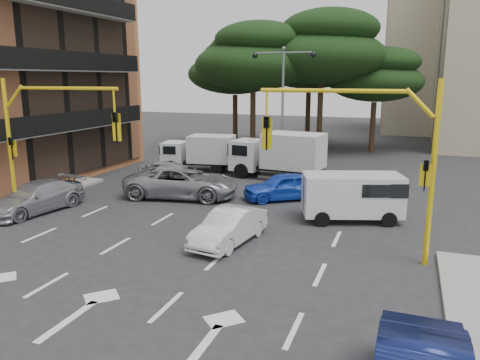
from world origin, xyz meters
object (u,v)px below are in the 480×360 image
object	(u,v)px
street_lamp_center	(283,87)
box_truck_b	(278,155)
car_silver_wagon	(35,197)
van_white	(352,197)
signal_mast_left	(41,129)
box_truck_a	(199,153)
car_silver_cross_a	(182,182)
car_white_hatch	(229,227)
car_silver_cross_b	(171,172)
signal_mast_right	(376,145)
car_blue_compact	(283,186)

from	to	relation	value
street_lamp_center	box_truck_b	distance (m)	4.81
car_silver_wagon	van_white	xyz separation A→B (m)	(13.71, 3.56, 0.35)
signal_mast_left	van_white	size ratio (longest dim) A/B	1.46
street_lamp_center	box_truck_a	xyz separation A→B (m)	(-5.06, -2.03, -4.26)
signal_mast_left	car_silver_cross_a	distance (m)	7.21
car_white_hatch	car_silver_cross_b	world-z (taller)	car_silver_cross_b
signal_mast_right	car_blue_compact	distance (m)	8.69
street_lamp_center	car_silver_wagon	distance (m)	16.34
box_truck_a	box_truck_b	xyz separation A→B (m)	(5.50, -0.56, 0.23)
car_silver_wagon	box_truck_b	world-z (taller)	box_truck_b
street_lamp_center	car_blue_compact	bearing A→B (deg)	-74.56
signal_mast_left	box_truck_a	world-z (taller)	signal_mast_left
car_silver_cross_b	signal_mast_left	bearing A→B (deg)	159.61
car_silver_wagon	car_silver_cross_a	bearing A→B (deg)	51.62
car_white_hatch	car_blue_compact	size ratio (longest dim) A/B	0.97
signal_mast_right	car_silver_cross_b	world-z (taller)	signal_mast_right
car_silver_wagon	van_white	distance (m)	14.17
car_silver_wagon	car_blue_compact	bearing A→B (deg)	39.67
signal_mast_right	car_silver_cross_b	distance (m)	14.62
street_lamp_center	car_blue_compact	size ratio (longest dim) A/B	1.95
car_silver_cross_a	box_truck_b	bearing A→B (deg)	-38.74
signal_mast_right	van_white	bearing A→B (deg)	104.84
car_silver_wagon	box_truck_b	bearing A→B (deg)	61.12
street_lamp_center	box_truck_a	world-z (taller)	street_lamp_center
car_white_hatch	signal_mast_right	bearing A→B (deg)	11.98
car_white_hatch	car_silver_cross_b	distance (m)	10.73
signal_mast_left	car_white_hatch	size ratio (longest dim) A/B	1.56
signal_mast_right	car_white_hatch	distance (m)	5.97
car_white_hatch	car_silver_cross_b	bearing A→B (deg)	137.91
car_white_hatch	car_silver_cross_b	size ratio (longest dim) A/B	1.00
signal_mast_left	car_silver_wagon	size ratio (longest dim) A/B	1.28
van_white	box_truck_a	distance (m)	13.33
car_blue_compact	car_silver_wagon	distance (m)	11.70
signal_mast_left	car_silver_wagon	world-z (taller)	signal_mast_left
street_lamp_center	box_truck_a	distance (m)	6.92
car_silver_cross_a	box_truck_b	distance (m)	7.07
car_blue_compact	van_white	size ratio (longest dim) A/B	0.97
street_lamp_center	car_silver_cross_b	xyz separation A→B (m)	(-5.00, -6.02, -4.77)
signal_mast_right	car_silver_cross_a	distance (m)	11.48
van_white	box_truck_b	distance (m)	9.00
signal_mast_right	car_silver_cross_a	bearing A→B (deg)	151.75
signal_mast_left	box_truck_b	world-z (taller)	signal_mast_left
car_silver_wagon	signal_mast_right	bearing A→B (deg)	6.79
signal_mast_right	car_white_hatch	size ratio (longest dim) A/B	1.56
signal_mast_left	box_truck_a	xyz separation A→B (m)	(1.74, 11.98, -2.71)
car_white_hatch	car_silver_cross_a	bearing A→B (deg)	139.11
street_lamp_center	box_truck_b	xyz separation A→B (m)	(0.44, -2.59, -4.03)
car_silver_wagon	car_silver_cross_b	distance (m)	8.01
car_white_hatch	car_silver_cross_b	xyz separation A→B (m)	(-6.80, 8.29, 0.02)
car_white_hatch	van_white	distance (m)	5.92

